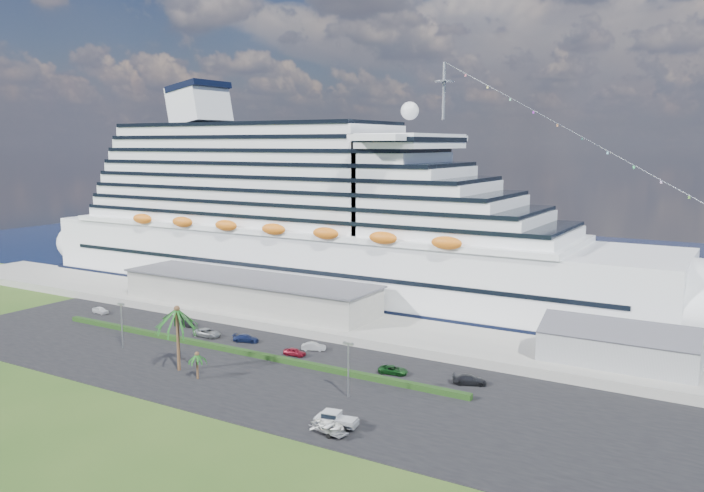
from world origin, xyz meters
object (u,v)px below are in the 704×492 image
Objects in this scene: boat_trailer at (330,427)px; pickup_truck at (335,419)px; cruise_ship at (321,227)px; parked_car_3 at (246,338)px.

pickup_truck is at bearing 106.37° from boat_trailer.
cruise_ship reaches higher than parked_car_3.
pickup_truck is at bearing -55.36° from cruise_ship.
boat_trailer is (46.40, -68.60, -15.41)m from cruise_ship.
cruise_ship is 81.81m from pickup_truck.
pickup_truck is 2.61m from boat_trailer.
parked_car_3 is at bearing -75.84° from cruise_ship.
boat_trailer is (35.86, -26.83, 0.45)m from parked_car_3.
cruise_ship is 45.91m from parked_car_3.
pickup_truck reaches higher than boat_trailer.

